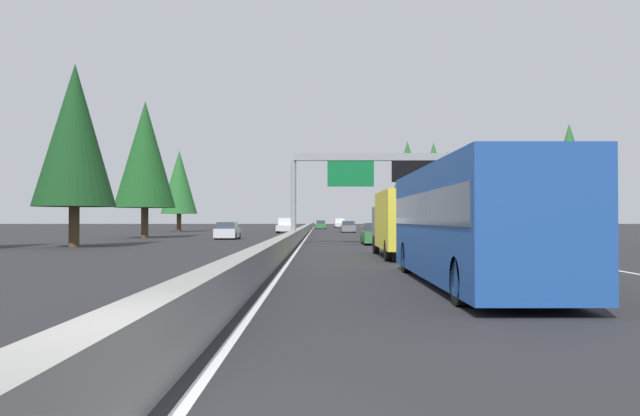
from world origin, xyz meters
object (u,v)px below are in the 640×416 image
Objects in this scene: conifer_right_far at (434,177)px; conifer_left_mid at (145,154)px; sedan_far_left at (348,227)px; conifer_left_far at (179,182)px; sedan_near_right at (376,234)px; conifer_right_distant at (407,176)px; conifer_right_mid at (448,184)px; box_truck_far_center at (405,222)px; oncoming_near at (228,231)px; sign_gantry_overhead at (385,172)px; oncoming_far at (285,225)px; pickup_near_center at (340,223)px; conifer_right_near at (569,170)px; sedan_mid_left at (321,225)px; bus_distant_a at (470,220)px; conifer_left_near at (75,135)px.

conifer_left_mid is at bearing 133.73° from conifer_right_far.
sedan_far_left is 24.30m from conifer_left_far.
conifer_right_distant is at bearing -9.75° from sedan_near_right.
conifer_left_far reaches higher than conifer_right_mid.
box_truck_far_center is 14.80m from sedan_near_right.
oncoming_near is 11.47m from conifer_left_mid.
box_truck_far_center is 43.79m from conifer_right_mid.
oncoming_far is at bearing 13.70° from sign_gantry_overhead.
sign_gantry_overhead reaches higher than pickup_near_center.
conifer_left_mid is at bearing -173.79° from conifer_left_far.
oncoming_far is 0.61× the size of conifer_right_near.
conifer_right_far is at bearing -46.27° from conifer_left_mid.
conifer_right_mid is 0.83× the size of conifer_left_far.
sedan_far_left is 1.00× the size of sedan_near_right.
conifer_right_distant is at bearing -7.82° from box_truck_far_center.
pickup_near_center and oncoming_far have the same top height.
conifer_right_mid reaches higher than sedan_near_right.
conifer_left_far is (-16.30, 33.54, -1.97)m from conifer_right_distant.
conifer_right_near reaches higher than sign_gantry_overhead.
oncoming_far is 25.24m from conifer_left_mid.
sedan_far_left is 31.72m from conifer_left_mid.
conifer_left_far is (-25.13, 19.46, 6.11)m from sedan_mid_left.
conifer_left_far is (44.44, 23.11, 6.11)m from sedan_near_right.
conifer_right_mid is at bearing -161.48° from sedan_mid_left.
conifer_left_far is at bearing 63.32° from conifer_right_mid.
sedan_far_left is 16.53m from conifer_right_mid.
conifer_left_near reaches higher than bus_distant_a.
oncoming_far is (-32.81, 4.46, 0.23)m from sedan_mid_left.
sign_gantry_overhead is at bearing -179.58° from pickup_near_center.
sign_gantry_overhead is 1.38× the size of conifer_right_near.
oncoming_near is (-57.91, 8.11, 0.00)m from sedan_mid_left.
box_truck_far_center reaches higher than oncoming_near.
conifer_left_near reaches higher than conifer_right_mid.
pickup_near_center is 0.61× the size of conifer_right_near.
sedan_far_left is 8.35m from oncoming_far.
oncoming_near is 0.35× the size of conifer_right_far.
conifer_right_far reaches higher than sign_gantry_overhead.
oncoming_near is at bearing 155.67° from conifer_right_distant.
conifer_right_near is at bearing -104.77° from conifer_left_mid.
box_truck_far_center is at bearing 143.35° from conifer_right_near.
bus_distant_a is 75.37m from conifer_left_far.
pickup_near_center is (109.56, 0.02, -0.80)m from bus_distant_a.
oncoming_far is at bearing 142.28° from conifer_right_distant.
conifer_left_near is at bearing 39.84° from bus_distant_a.
sign_gantry_overhead is 2.88× the size of sedan_mid_left.
bus_distant_a is 55.77m from conifer_right_mid.
oncoming_near is 0.31× the size of conifer_right_distant.
sedan_far_left is at bearing 0.23° from sedan_near_right.
pickup_near_center is at bearing 0.01° from bus_distant_a.
sedan_mid_left is 0.39× the size of conifer_left_near.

